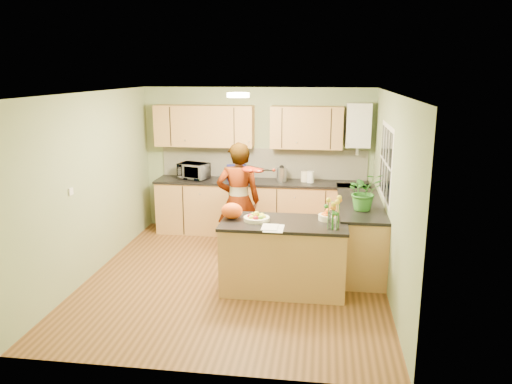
# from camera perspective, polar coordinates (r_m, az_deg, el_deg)

# --- Properties ---
(floor) EXTENTS (4.50, 4.50, 0.00)m
(floor) POSITION_cam_1_polar(r_m,az_deg,el_deg) (6.98, -2.31, -9.72)
(floor) COLOR #583719
(floor) RESTS_ON ground
(ceiling) EXTENTS (4.00, 4.50, 0.02)m
(ceiling) POSITION_cam_1_polar(r_m,az_deg,el_deg) (6.41, -2.52, 11.25)
(ceiling) COLOR white
(ceiling) RESTS_ON wall_back
(wall_back) EXTENTS (4.00, 0.02, 2.50)m
(wall_back) POSITION_cam_1_polar(r_m,az_deg,el_deg) (8.76, 0.17, 3.69)
(wall_back) COLOR gray
(wall_back) RESTS_ON floor
(wall_front) EXTENTS (4.00, 0.02, 2.50)m
(wall_front) POSITION_cam_1_polar(r_m,az_deg,el_deg) (4.48, -7.49, -6.32)
(wall_front) COLOR gray
(wall_front) RESTS_ON floor
(wall_left) EXTENTS (0.02, 4.50, 2.50)m
(wall_left) POSITION_cam_1_polar(r_m,az_deg,el_deg) (7.20, -18.27, 0.79)
(wall_left) COLOR gray
(wall_left) RESTS_ON floor
(wall_right) EXTENTS (0.02, 4.50, 2.50)m
(wall_right) POSITION_cam_1_polar(r_m,az_deg,el_deg) (6.54, 15.11, -0.25)
(wall_right) COLOR gray
(wall_right) RESTS_ON floor
(back_counter) EXTENTS (3.64, 0.62, 0.94)m
(back_counter) POSITION_cam_1_polar(r_m,az_deg,el_deg) (8.63, 0.57, -1.77)
(back_counter) COLOR #B87D49
(back_counter) RESTS_ON floor
(right_counter) EXTENTS (0.62, 2.24, 0.94)m
(right_counter) POSITION_cam_1_polar(r_m,az_deg,el_deg) (7.54, 11.69, -4.38)
(right_counter) COLOR #B87D49
(right_counter) RESTS_ON floor
(splashback) EXTENTS (3.60, 0.02, 0.52)m
(splashback) POSITION_cam_1_polar(r_m,az_deg,el_deg) (8.74, 0.81, 3.34)
(splashback) COLOR white
(splashback) RESTS_ON back_counter
(upper_cabinets) EXTENTS (3.20, 0.34, 0.70)m
(upper_cabinets) POSITION_cam_1_polar(r_m,az_deg,el_deg) (8.54, -1.16, 7.49)
(upper_cabinets) COLOR #B87D49
(upper_cabinets) RESTS_ON wall_back
(boiler) EXTENTS (0.40, 0.30, 0.86)m
(boiler) POSITION_cam_1_polar(r_m,az_deg,el_deg) (8.46, 11.62, 7.48)
(boiler) COLOR white
(boiler) RESTS_ON wall_back
(window_right) EXTENTS (0.01, 1.30, 1.05)m
(window_right) POSITION_cam_1_polar(r_m,az_deg,el_deg) (7.06, 14.61, 3.28)
(window_right) COLOR white
(window_right) RESTS_ON wall_right
(light_switch) EXTENTS (0.02, 0.09, 0.09)m
(light_switch) POSITION_cam_1_polar(r_m,az_deg,el_deg) (6.67, -20.41, 0.06)
(light_switch) COLOR white
(light_switch) RESTS_ON wall_left
(ceiling_lamp) EXTENTS (0.30, 0.30, 0.07)m
(ceiling_lamp) POSITION_cam_1_polar(r_m,az_deg,el_deg) (6.71, -2.06, 11.03)
(ceiling_lamp) COLOR #FFEABF
(ceiling_lamp) RESTS_ON ceiling
(peninsula_island) EXTENTS (1.60, 0.82, 0.91)m
(peninsula_island) POSITION_cam_1_polar(r_m,az_deg,el_deg) (6.47, 3.17, -7.28)
(peninsula_island) COLOR #B87D49
(peninsula_island) RESTS_ON floor
(fruit_dish) EXTENTS (0.33, 0.33, 0.12)m
(fruit_dish) POSITION_cam_1_polar(r_m,az_deg,el_deg) (6.34, 0.07, -2.89)
(fruit_dish) COLOR #F8EEC6
(fruit_dish) RESTS_ON peninsula_island
(orange_bowl) EXTENTS (0.24, 0.24, 0.14)m
(orange_bowl) POSITION_cam_1_polar(r_m,az_deg,el_deg) (6.43, 8.23, -2.68)
(orange_bowl) COLOR #F8EEC6
(orange_bowl) RESTS_ON peninsula_island
(flower_vase) EXTENTS (0.25, 0.25, 0.46)m
(flower_vase) POSITION_cam_1_polar(r_m,az_deg,el_deg) (6.05, 8.80, -1.33)
(flower_vase) COLOR silver
(flower_vase) RESTS_ON peninsula_island
(orange_bag) EXTENTS (0.33, 0.30, 0.21)m
(orange_bag) POSITION_cam_1_polar(r_m,az_deg,el_deg) (6.43, -2.77, -2.16)
(orange_bag) COLOR #E65212
(orange_bag) RESTS_ON peninsula_island
(papers) EXTENTS (0.24, 0.32, 0.01)m
(papers) POSITION_cam_1_polar(r_m,az_deg,el_deg) (6.04, 2.04, -4.16)
(papers) COLOR white
(papers) RESTS_ON peninsula_island
(violinist) EXTENTS (0.71, 0.54, 1.77)m
(violinist) POSITION_cam_1_polar(r_m,az_deg,el_deg) (7.41, -2.01, -1.07)
(violinist) COLOR tan
(violinist) RESTS_ON floor
(violin) EXTENTS (0.66, 0.57, 0.17)m
(violin) POSITION_cam_1_polar(r_m,az_deg,el_deg) (7.05, -0.74, 2.60)
(violin) COLOR #4C0904
(violin) RESTS_ON violinist
(microwave) EXTENTS (0.57, 0.47, 0.27)m
(microwave) POSITION_cam_1_polar(r_m,az_deg,el_deg) (8.74, -7.14, 2.41)
(microwave) COLOR white
(microwave) RESTS_ON back_counter
(blue_box) EXTENTS (0.38, 0.32, 0.26)m
(blue_box) POSITION_cam_1_polar(r_m,az_deg,el_deg) (8.56, -2.23, 2.21)
(blue_box) COLOR navy
(blue_box) RESTS_ON back_counter
(kettle) EXTENTS (0.17, 0.17, 0.32)m
(kettle) POSITION_cam_1_polar(r_m,az_deg,el_deg) (8.48, 2.94, 2.11)
(kettle) COLOR #BCBCC1
(kettle) RESTS_ON back_counter
(jar_cream) EXTENTS (0.15, 0.15, 0.17)m
(jar_cream) POSITION_cam_1_polar(r_m,az_deg,el_deg) (8.49, 5.53, 1.77)
(jar_cream) COLOR #F8EEC6
(jar_cream) RESTS_ON back_counter
(jar_white) EXTENTS (0.16, 0.16, 0.19)m
(jar_white) POSITION_cam_1_polar(r_m,az_deg,el_deg) (8.43, 6.24, 1.72)
(jar_white) COLOR white
(jar_white) RESTS_ON back_counter
(potted_plant) EXTENTS (0.58, 0.54, 0.52)m
(potted_plant) POSITION_cam_1_polar(r_m,az_deg,el_deg) (6.84, 12.25, 0.07)
(potted_plant) COLOR #317A28
(potted_plant) RESTS_ON right_counter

